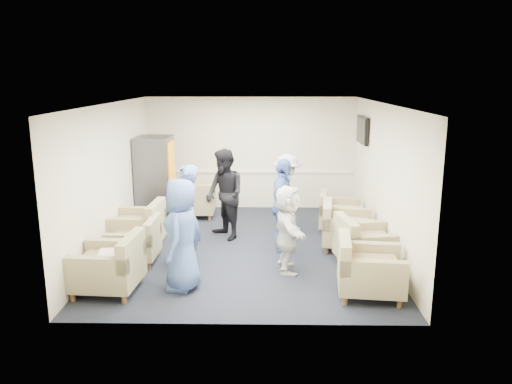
{
  "coord_description": "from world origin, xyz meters",
  "views": [
    {
      "loc": [
        0.33,
        -8.97,
        3.17
      ],
      "look_at": [
        0.17,
        0.2,
        1.04
      ],
      "focal_mm": 35.0,
      "sensor_mm": 36.0,
      "label": 1
    }
  ],
  "objects_px": {
    "armchair_right_midfar": "(344,229)",
    "armchair_corner": "(195,202)",
    "armchair_right_near": "(366,271)",
    "armchair_left_near": "(111,268)",
    "armchair_right_midnear": "(364,246)",
    "armchair_right_far": "(337,215)",
    "person_front_left": "(182,235)",
    "armchair_left_far": "(139,229)",
    "person_back_right": "(287,193)",
    "vending_machine": "(156,179)",
    "armchair_left_mid": "(137,243)",
    "person_mid_left": "(187,216)",
    "person_mid_right": "(283,205)",
    "person_back_left": "(225,195)",
    "person_front_right": "(287,229)"
  },
  "relations": [
    {
      "from": "armchair_left_far",
      "to": "person_back_right",
      "type": "xyz_separation_m",
      "value": [
        2.82,
        1.17,
        0.43
      ]
    },
    {
      "from": "armchair_right_midnear",
      "to": "person_front_right",
      "type": "relative_size",
      "value": 0.74
    },
    {
      "from": "armchair_right_near",
      "to": "person_mid_left",
      "type": "bearing_deg",
      "value": 74.49
    },
    {
      "from": "person_mid_right",
      "to": "armchair_left_mid",
      "type": "bearing_deg",
      "value": 118.33
    },
    {
      "from": "armchair_right_midfar",
      "to": "person_front_left",
      "type": "xyz_separation_m",
      "value": [
        -2.74,
        -1.9,
        0.49
      ]
    },
    {
      "from": "person_mid_left",
      "to": "person_back_right",
      "type": "height_order",
      "value": "person_mid_left"
    },
    {
      "from": "armchair_left_mid",
      "to": "person_back_left",
      "type": "distance_m",
      "value": 2.03
    },
    {
      "from": "person_front_left",
      "to": "person_mid_left",
      "type": "height_order",
      "value": "person_mid_left"
    },
    {
      "from": "armchair_right_far",
      "to": "person_mid_right",
      "type": "height_order",
      "value": "person_mid_right"
    },
    {
      "from": "armchair_right_near",
      "to": "armchair_right_far",
      "type": "distance_m",
      "value": 3.2
    },
    {
      "from": "person_back_right",
      "to": "armchair_left_far",
      "type": "bearing_deg",
      "value": 114.5
    },
    {
      "from": "armchair_left_near",
      "to": "person_mid_left",
      "type": "height_order",
      "value": "person_mid_left"
    },
    {
      "from": "armchair_right_midfar",
      "to": "person_front_left",
      "type": "bearing_deg",
      "value": 132.61
    },
    {
      "from": "armchair_right_far",
      "to": "armchair_left_far",
      "type": "bearing_deg",
      "value": 116.14
    },
    {
      "from": "armchair_left_near",
      "to": "person_mid_right",
      "type": "distance_m",
      "value": 3.27
    },
    {
      "from": "armchair_left_far",
      "to": "armchair_corner",
      "type": "xyz_separation_m",
      "value": [
        0.76,
        2.17,
        -0.03
      ]
    },
    {
      "from": "person_back_right",
      "to": "person_mid_right",
      "type": "height_order",
      "value": "person_mid_right"
    },
    {
      "from": "person_back_left",
      "to": "person_back_right",
      "type": "bearing_deg",
      "value": 80.65
    },
    {
      "from": "person_mid_left",
      "to": "person_back_left",
      "type": "relative_size",
      "value": 0.97
    },
    {
      "from": "armchair_left_near",
      "to": "armchair_right_midnear",
      "type": "xyz_separation_m",
      "value": [
        3.98,
        1.04,
        -0.0
      ]
    },
    {
      "from": "armchair_left_mid",
      "to": "person_mid_left",
      "type": "relative_size",
      "value": 0.48
    },
    {
      "from": "armchair_left_mid",
      "to": "person_mid_right",
      "type": "relative_size",
      "value": 0.48
    },
    {
      "from": "armchair_left_mid",
      "to": "person_mid_left",
      "type": "bearing_deg",
      "value": 78.77
    },
    {
      "from": "armchair_right_far",
      "to": "person_front_left",
      "type": "relative_size",
      "value": 0.57
    },
    {
      "from": "armchair_left_mid",
      "to": "vending_machine",
      "type": "distance_m",
      "value": 2.68
    },
    {
      "from": "armchair_right_midnear",
      "to": "person_mid_left",
      "type": "distance_m",
      "value": 3.02
    },
    {
      "from": "person_back_left",
      "to": "person_back_right",
      "type": "height_order",
      "value": "person_back_left"
    },
    {
      "from": "armchair_right_midnear",
      "to": "vending_machine",
      "type": "height_order",
      "value": "vending_machine"
    },
    {
      "from": "armchair_right_near",
      "to": "armchair_right_midfar",
      "type": "distance_m",
      "value": 2.09
    },
    {
      "from": "armchair_right_midfar",
      "to": "armchair_corner",
      "type": "relative_size",
      "value": 1.19
    },
    {
      "from": "armchair_left_mid",
      "to": "armchair_right_near",
      "type": "distance_m",
      "value": 3.96
    },
    {
      "from": "armchair_right_far",
      "to": "person_front_right",
      "type": "bearing_deg",
      "value": 162.31
    },
    {
      "from": "armchair_left_mid",
      "to": "person_front_left",
      "type": "relative_size",
      "value": 0.49
    },
    {
      "from": "armchair_left_far",
      "to": "armchair_right_midfar",
      "type": "distance_m",
      "value": 3.85
    },
    {
      "from": "vending_machine",
      "to": "person_mid_right",
      "type": "xyz_separation_m",
      "value": [
        2.76,
        -1.99,
        -0.08
      ]
    },
    {
      "from": "armchair_right_midfar",
      "to": "armchair_right_near",
      "type": "bearing_deg",
      "value": -172.11
    },
    {
      "from": "armchair_right_midnear",
      "to": "armchair_left_mid",
      "type": "bearing_deg",
      "value": 77.22
    },
    {
      "from": "armchair_left_far",
      "to": "armchair_right_far",
      "type": "bearing_deg",
      "value": 109.96
    },
    {
      "from": "armchair_right_midnear",
      "to": "armchair_right_far",
      "type": "xyz_separation_m",
      "value": [
        -0.15,
        2.1,
        -0.03
      ]
    },
    {
      "from": "armchair_left_near",
      "to": "person_back_right",
      "type": "relative_size",
      "value": 0.62
    },
    {
      "from": "armchair_left_near",
      "to": "person_mid_right",
      "type": "xyz_separation_m",
      "value": [
        2.63,
        1.87,
        0.49
      ]
    },
    {
      "from": "armchair_right_near",
      "to": "person_mid_right",
      "type": "bearing_deg",
      "value": 37.57
    },
    {
      "from": "armchair_left_mid",
      "to": "armchair_right_near",
      "type": "relative_size",
      "value": 0.81
    },
    {
      "from": "armchair_left_far",
      "to": "armchair_corner",
      "type": "bearing_deg",
      "value": 163.55
    },
    {
      "from": "person_mid_left",
      "to": "person_mid_right",
      "type": "xyz_separation_m",
      "value": [
        1.63,
        0.8,
        -0.01
      ]
    },
    {
      "from": "armchair_left_mid",
      "to": "armchair_right_far",
      "type": "xyz_separation_m",
      "value": [
        3.76,
        1.88,
        0.01
      ]
    },
    {
      "from": "armchair_left_far",
      "to": "vending_machine",
      "type": "height_order",
      "value": "vending_machine"
    },
    {
      "from": "armchair_right_midfar",
      "to": "vending_machine",
      "type": "height_order",
      "value": "vending_machine"
    },
    {
      "from": "armchair_left_near",
      "to": "armchair_left_mid",
      "type": "bearing_deg",
      "value": -179.35
    },
    {
      "from": "armchair_left_near",
      "to": "armchair_right_far",
      "type": "distance_m",
      "value": 4.96
    }
  ]
}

